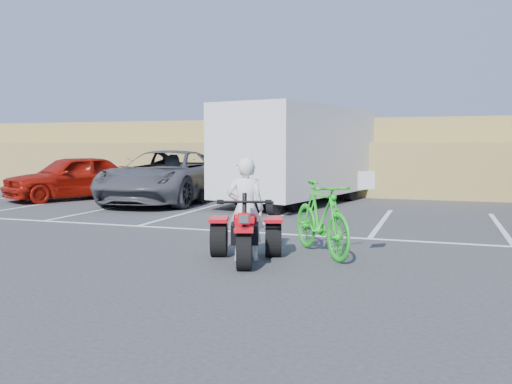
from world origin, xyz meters
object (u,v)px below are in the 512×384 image
(red_trike_atv, at_px, (245,262))
(green_dirt_bike, at_px, (321,218))
(quad_atv_blue, at_px, (197,202))
(quad_atv_green, at_px, (270,213))
(grey_pickup, at_px, (166,176))
(red_car, at_px, (72,177))
(rider, at_px, (245,209))
(cargo_trailer, at_px, (299,152))

(red_trike_atv, bearing_deg, green_dirt_bike, 24.78)
(red_trike_atv, distance_m, quad_atv_blue, 9.55)
(red_trike_atv, xyz_separation_m, quad_atv_blue, (-4.71, 8.31, 0.00))
(quad_atv_blue, height_order, quad_atv_green, quad_atv_green)
(grey_pickup, height_order, red_car, grey_pickup)
(red_car, bearing_deg, rider, -11.36)
(red_trike_atv, relative_size, green_dirt_bike, 0.77)
(red_trike_atv, height_order, green_dirt_bike, green_dirt_bike)
(cargo_trailer, height_order, quad_atv_blue, cargo_trailer)
(red_trike_atv, distance_m, rider, 0.87)
(cargo_trailer, bearing_deg, rider, -68.38)
(red_trike_atv, bearing_deg, grey_pickup, 107.40)
(green_dirt_bike, height_order, red_car, red_car)
(red_trike_atv, xyz_separation_m, green_dirt_bike, (1.05, 0.97, 0.65))
(green_dirt_bike, distance_m, quad_atv_green, 5.99)
(rider, bearing_deg, quad_atv_blue, -78.35)
(rider, bearing_deg, red_car, -57.46)
(cargo_trailer, height_order, quad_atv_green, cargo_trailer)
(red_car, relative_size, quad_atv_blue, 3.24)
(grey_pickup, bearing_deg, red_car, 179.40)
(rider, relative_size, quad_atv_blue, 1.21)
(rider, height_order, red_car, rider)
(red_trike_atv, xyz_separation_m, grey_pickup, (-5.68, 7.96, 0.87))
(quad_atv_green, bearing_deg, quad_atv_blue, 163.18)
(red_trike_atv, height_order, rider, rider)
(green_dirt_bike, relative_size, grey_pickup, 0.35)
(red_trike_atv, relative_size, grey_pickup, 0.27)
(red_car, distance_m, quad_atv_blue, 4.65)
(red_car, bearing_deg, quad_atv_green, 17.98)
(quad_atv_blue, bearing_deg, red_trike_atv, -55.60)
(rider, xyz_separation_m, grey_pickup, (-5.63, 7.82, 0.01))
(rider, distance_m, green_dirt_bike, 1.39)
(grey_pickup, height_order, quad_atv_green, grey_pickup)
(quad_atv_blue, bearing_deg, cargo_trailer, 15.97)
(red_trike_atv, relative_size, cargo_trailer, 0.23)
(rider, relative_size, red_car, 0.37)
(green_dirt_bike, xyz_separation_m, quad_atv_blue, (-5.76, 7.33, -0.65))
(quad_atv_blue, distance_m, quad_atv_green, 3.74)
(green_dirt_bike, xyz_separation_m, grey_pickup, (-6.73, 6.99, 0.22))
(grey_pickup, xyz_separation_m, quad_atv_blue, (0.97, 0.34, -0.87))
(red_car, xyz_separation_m, quad_atv_green, (7.72, -1.36, -0.78))
(quad_atv_green, bearing_deg, red_trike_atv, -61.36)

